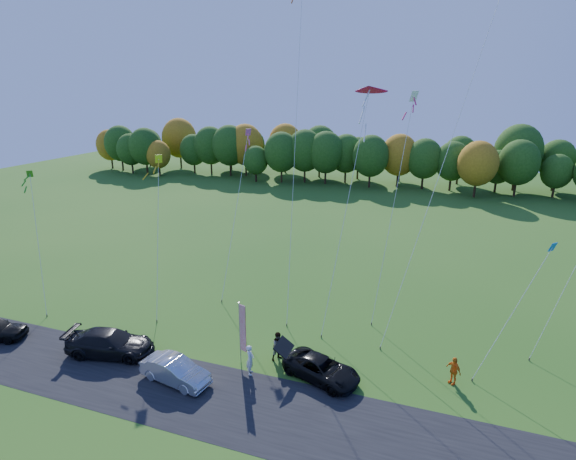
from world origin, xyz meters
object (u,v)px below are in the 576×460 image
(silver_sedan, at_px, (175,371))
(feather_flag, at_px, (242,327))
(black_suv, at_px, (322,369))
(person_east, at_px, (453,370))

(silver_sedan, xyz_separation_m, feather_flag, (3.01, 2.94, 1.85))
(black_suv, bearing_deg, feather_flag, 111.28)
(black_suv, bearing_deg, person_east, -54.85)
(black_suv, distance_m, person_east, 7.67)
(black_suv, xyz_separation_m, person_east, (7.38, 2.10, 0.20))
(person_east, height_order, feather_flag, feather_flag)
(silver_sedan, relative_size, person_east, 2.55)
(black_suv, xyz_separation_m, silver_sedan, (-8.05, -3.12, 0.06))
(person_east, bearing_deg, feather_flag, -128.43)
(person_east, bearing_deg, silver_sedan, -120.12)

